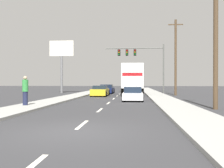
# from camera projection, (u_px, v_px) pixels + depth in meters

# --- Properties ---
(ground_plane) EXTENTS (140.00, 140.00, 0.00)m
(ground_plane) POSITION_uv_depth(u_px,v_px,m) (119.00, 94.00, 33.13)
(ground_plane) COLOR #333335
(sidewalk_right) EXTENTS (2.33, 80.00, 0.14)m
(sidewalk_right) POSITION_uv_depth(u_px,v_px,m) (158.00, 96.00, 27.74)
(sidewalk_right) COLOR #9E9E99
(sidewalk_right) RESTS_ON ground_plane
(sidewalk_left) EXTENTS (2.33, 80.00, 0.14)m
(sidewalk_left) POSITION_uv_depth(u_px,v_px,m) (75.00, 96.00, 28.56)
(sidewalk_left) COLOR #9E9E99
(sidewalk_left) RESTS_ON ground_plane
(lane_markings) EXTENTS (0.14, 57.00, 0.01)m
(lane_markings) POSITION_uv_depth(u_px,v_px,m) (118.00, 95.00, 32.03)
(lane_markings) COLOR silver
(lane_markings) RESTS_ON ground_plane
(car_navy) EXTENTS (1.99, 4.42, 1.30)m
(car_navy) POSITION_uv_depth(u_px,v_px,m) (107.00, 89.00, 35.60)
(car_navy) COLOR #141E4C
(car_navy) RESTS_ON ground_plane
(car_yellow) EXTENTS (1.85, 4.27, 1.23)m
(car_yellow) POSITION_uv_depth(u_px,v_px,m) (100.00, 91.00, 29.28)
(car_yellow) COLOR yellow
(car_yellow) RESTS_ON ground_plane
(box_truck) EXTENTS (2.69, 7.88, 3.74)m
(box_truck) POSITION_uv_depth(u_px,v_px,m) (132.00, 78.00, 30.84)
(box_truck) COLOR white
(box_truck) RESTS_ON ground_plane
(car_white) EXTENTS (1.81, 4.41, 1.23)m
(car_white) POSITION_uv_depth(u_px,v_px,m) (133.00, 94.00, 22.30)
(car_white) COLOR white
(car_white) RESTS_ON ground_plane
(traffic_signal_mast) EXTENTS (9.07, 0.69, 7.45)m
(traffic_signal_mast) POSITION_uv_depth(u_px,v_px,m) (137.00, 56.00, 38.56)
(traffic_signal_mast) COLOR #595B56
(traffic_signal_mast) RESTS_ON ground_plane
(utility_pole_near) EXTENTS (1.80, 0.28, 10.18)m
(utility_pole_near) POSITION_uv_depth(u_px,v_px,m) (216.00, 22.00, 14.95)
(utility_pole_near) COLOR brown
(utility_pole_near) RESTS_ON ground_plane
(utility_pole_mid) EXTENTS (1.80, 0.28, 9.31)m
(utility_pole_mid) POSITION_uv_depth(u_px,v_px,m) (176.00, 56.00, 30.68)
(utility_pole_mid) COLOR brown
(utility_pole_mid) RESTS_ON ground_plane
(roadside_billboard) EXTENTS (3.70, 0.36, 7.89)m
(roadside_billboard) POSITION_uv_depth(u_px,v_px,m) (62.00, 56.00, 37.62)
(roadside_billboard) COLOR slate
(roadside_billboard) RESTS_ON ground_plane
(pedestrian_near_corner) EXTENTS (0.38, 0.38, 1.90)m
(pedestrian_near_corner) POSITION_uv_depth(u_px,v_px,m) (25.00, 90.00, 16.25)
(pedestrian_near_corner) COLOR #1E233F
(pedestrian_near_corner) RESTS_ON sidewalk_left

